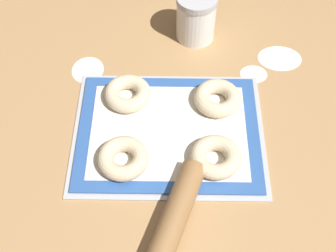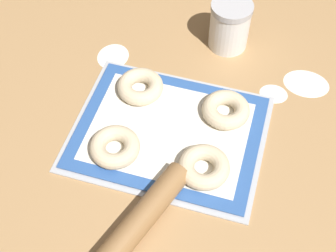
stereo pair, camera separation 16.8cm
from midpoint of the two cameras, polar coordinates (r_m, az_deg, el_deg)
name	(u,v)px [view 2 (the right image)]	position (r m, az deg, el deg)	size (l,w,h in m)	color
ground_plane	(169,131)	(1.07, 4.63, -1.12)	(2.80, 2.80, 0.00)	#A87F51
baking_tray	(168,132)	(1.07, 4.48, -1.29)	(0.44, 0.34, 0.01)	#B2B5BA
baking_mat	(168,131)	(1.06, 4.50, -1.12)	(0.41, 0.32, 0.00)	#2D569E
bagel_front_left	(115,147)	(1.01, -1.83, -3.11)	(0.11, 0.11, 0.04)	beige
bagel_front_right	(204,167)	(1.00, 9.22, -5.51)	(0.11, 0.11, 0.04)	beige
bagel_back_left	(140,87)	(1.11, 0.87, 4.39)	(0.11, 0.11, 0.04)	beige
bagel_back_right	(226,110)	(1.09, 11.45, 1.48)	(0.11, 0.11, 0.04)	beige
flour_canister	(230,25)	(1.23, 11.49, 11.62)	(0.11, 0.11, 0.13)	white
rolling_pin	(128,231)	(0.92, 0.38, -13.39)	(0.17, 0.42, 0.05)	olive
flour_patch_near	(274,93)	(1.19, 16.75, 3.39)	(0.07, 0.06, 0.00)	white
flour_patch_far	(306,83)	(1.23, 20.32, 4.51)	(0.11, 0.09, 0.00)	white
flour_patch_side	(113,56)	(1.22, -2.85, 8.15)	(0.08, 0.09, 0.00)	white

